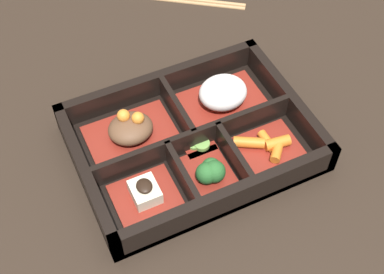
# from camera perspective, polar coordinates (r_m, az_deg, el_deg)

# --- Properties ---
(ground_plane) EXTENTS (3.00, 3.00, 0.00)m
(ground_plane) POSITION_cam_1_polar(r_m,az_deg,el_deg) (0.75, 0.00, -1.17)
(ground_plane) COLOR black
(bento_base) EXTENTS (0.32, 0.24, 0.01)m
(bento_base) POSITION_cam_1_polar(r_m,az_deg,el_deg) (0.75, 0.00, -0.94)
(bento_base) COLOR black
(bento_base) RESTS_ON ground_plane
(bento_rim) EXTENTS (0.32, 0.24, 0.05)m
(bento_rim) POSITION_cam_1_polar(r_m,az_deg,el_deg) (0.73, 0.08, -0.23)
(bento_rim) COLOR black
(bento_rim) RESTS_ON ground_plane
(bowl_stew) EXTENTS (0.12, 0.09, 0.05)m
(bowl_stew) POSITION_cam_1_polar(r_m,az_deg,el_deg) (0.75, -6.54, 0.73)
(bowl_stew) COLOR maroon
(bowl_stew) RESTS_ON bento_base
(bowl_rice) EXTENTS (0.12, 0.09, 0.05)m
(bowl_rice) POSITION_cam_1_polar(r_m,az_deg,el_deg) (0.78, 3.31, 4.50)
(bowl_rice) COLOR maroon
(bowl_rice) RESTS_ON bento_base
(bowl_tofu) EXTENTS (0.08, 0.07, 0.03)m
(bowl_tofu) POSITION_cam_1_polar(r_m,az_deg,el_deg) (0.69, -5.00, -6.09)
(bowl_tofu) COLOR maroon
(bowl_tofu) RESTS_ON bento_base
(bowl_greens) EXTENTS (0.06, 0.07, 0.04)m
(bowl_greens) POSITION_cam_1_polar(r_m,az_deg,el_deg) (0.70, 2.04, -3.72)
(bowl_greens) COLOR maroon
(bowl_greens) RESTS_ON bento_base
(bowl_carrots) EXTENTS (0.09, 0.07, 0.02)m
(bowl_carrots) POSITION_cam_1_polar(r_m,az_deg,el_deg) (0.74, 7.99, -1.01)
(bowl_carrots) COLOR maroon
(bowl_carrots) RESTS_ON bento_base
(bowl_pickles) EXTENTS (0.04, 0.04, 0.01)m
(bowl_pickles) POSITION_cam_1_polar(r_m,az_deg,el_deg) (0.74, 0.71, -0.81)
(bowl_pickles) COLOR maroon
(bowl_pickles) RESTS_ON bento_base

